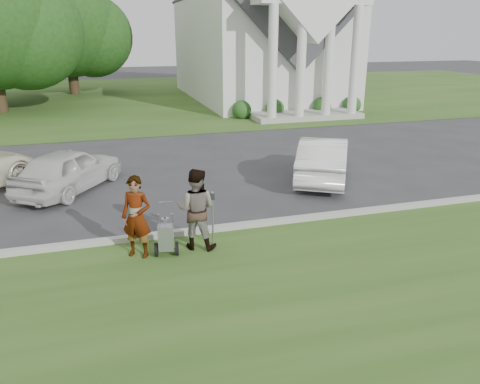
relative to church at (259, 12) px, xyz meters
name	(u,v)px	position (x,y,z in m)	size (l,w,h in m)	color
ground	(211,242)	(-9.00, -23.11, -5.94)	(120.00, 120.00, 0.00)	#333335
grass_strip	(250,311)	(-9.00, -26.11, -5.93)	(80.00, 7.00, 0.01)	#2D501B
church_lawn	(129,97)	(-9.00, 3.89, -5.93)	(80.00, 30.00, 0.01)	#2D501B
curb	(205,230)	(-9.00, -22.56, -5.86)	(80.00, 0.18, 0.15)	#9E9E93
church	(259,12)	(0.00, 0.00, 0.00)	(9.19, 19.00, 24.10)	white
tree_back	(68,31)	(-13.01, 6.87, -1.21)	(9.61, 7.60, 8.89)	#332316
striping_cart	(166,238)	(-10.08, -23.51, -5.53)	(0.58, 1.07, 0.95)	black
person_left	(137,218)	(-10.66, -23.37, -5.04)	(0.66, 0.43, 1.81)	#999999
person_right	(196,210)	(-9.36, -23.31, -5.02)	(0.90, 0.70, 1.85)	#999999
parking_meter_near	(213,212)	(-8.98, -23.28, -5.13)	(0.09, 0.08, 1.28)	gray
car_b	(69,170)	(-12.29, -18.23, -5.27)	(1.59, 3.96, 1.35)	silver
car_d	(323,159)	(-4.31, -19.36, -5.23)	(1.50, 4.30, 1.42)	white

